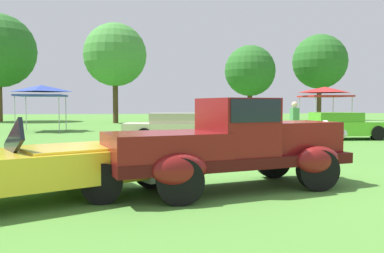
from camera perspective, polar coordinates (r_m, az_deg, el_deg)
ground_plane at (r=8.15m, az=9.12°, el=-8.14°), size 120.00×120.00×0.00m
feature_pickup_truck at (r=7.60m, az=5.65°, el=-2.31°), size 4.79×2.68×1.70m
neighbor_convertible at (r=7.02m, az=-24.81°, el=-5.41°), size 4.88×3.61×1.40m
show_car_cream at (r=17.07m, az=-2.00°, el=-0.19°), size 4.76×2.27×1.22m
show_car_lime at (r=19.64m, az=19.90°, el=0.06°), size 4.64×1.90×1.22m
spectator_near_truck at (r=15.54m, az=14.15°, el=0.55°), size 0.27×0.42×1.69m
canopy_tent_left_field at (r=25.41m, az=-20.36°, el=4.82°), size 2.63×2.63×2.71m
canopy_tent_center_field at (r=27.41m, az=18.13°, el=4.72°), size 2.67×2.67×2.71m
treeline_mid_left at (r=35.05m, az=-10.74°, el=9.82°), size 5.26×5.26×8.35m
treeline_center at (r=37.88m, az=8.13°, el=7.72°), size 4.63×4.63×6.97m
treeline_mid_right at (r=41.65m, az=17.46°, el=8.64°), size 5.24×5.24×8.33m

